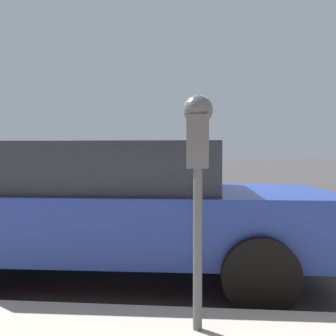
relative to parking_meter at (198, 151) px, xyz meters
The scene contains 3 objects.
ground_plane 2.95m from the parking_meter, 13.52° to the left, with size 220.00×220.00×0.00m, color #3D3A3A.
parking_meter is the anchor object (origin of this frame).
car_blue 1.92m from the parking_meter, 29.97° to the left, with size 2.14×4.38×1.42m.
Camera 1 is at (-5.10, -0.66, 1.30)m, focal length 42.00 mm.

